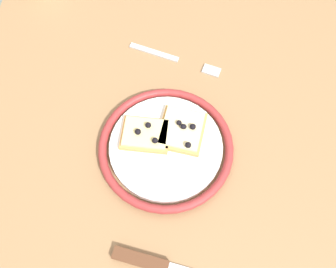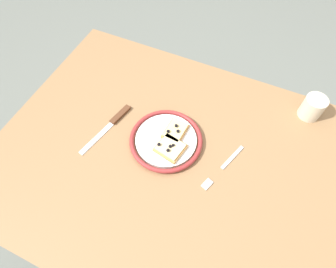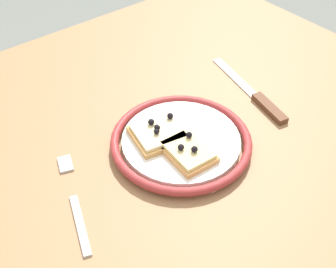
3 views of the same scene
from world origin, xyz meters
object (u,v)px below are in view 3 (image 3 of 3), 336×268
at_px(pizza_slice_near, 160,132).
at_px(plate, 181,141).
at_px(fork, 74,200).
at_px(dining_table, 153,171).
at_px(pizza_slice_far, 188,152).
at_px(knife, 259,99).

bearing_deg(pizza_slice_near, plate, -50.22).
height_order(pizza_slice_near, fork, pizza_slice_near).
distance_m(dining_table, pizza_slice_far, 0.14).
xyz_separation_m(dining_table, fork, (-0.18, -0.04, 0.09)).
bearing_deg(pizza_slice_far, plate, 65.41).
xyz_separation_m(pizza_slice_near, knife, (0.22, -0.03, -0.02)).
bearing_deg(dining_table, fork, -168.54).
relative_size(dining_table, pizza_slice_near, 11.42).
xyz_separation_m(dining_table, knife, (0.23, -0.05, 0.09)).
distance_m(dining_table, pizza_slice_near, 0.11).
relative_size(dining_table, pizza_slice_far, 12.53).
xyz_separation_m(pizza_slice_far, fork, (-0.19, 0.05, -0.02)).
bearing_deg(plate, pizza_slice_near, 129.78).
bearing_deg(dining_table, pizza_slice_far, -82.35).
distance_m(pizza_slice_near, knife, 0.23).
bearing_deg(knife, pizza_slice_near, 172.93).
distance_m(pizza_slice_far, fork, 0.20).
distance_m(plate, knife, 0.20).
bearing_deg(pizza_slice_far, knife, 9.81).
bearing_deg(pizza_slice_far, pizza_slice_near, 95.35).
distance_m(pizza_slice_far, knife, 0.22).
bearing_deg(plate, knife, 0.05).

